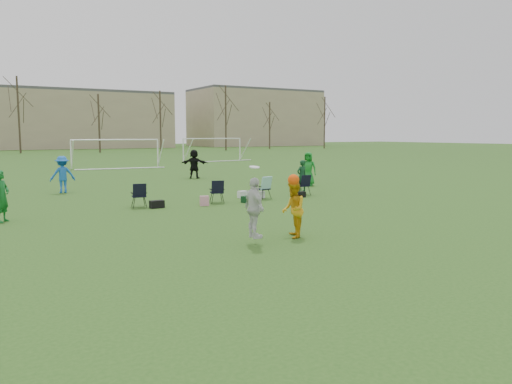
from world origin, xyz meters
TOP-DOWN VIEW (x-y plane):
  - ground at (0.00, 0.00)m, footprint 260.00×260.00m
  - fielder_green_near at (-6.24, 7.19)m, footprint 0.70×0.76m
  - fielder_blue at (-3.11, 14.89)m, footprint 1.19×0.69m
  - fielder_green_far at (9.44, 11.59)m, footprint 1.06×1.09m
  - fielder_black at (5.74, 19.13)m, footprint 1.77×1.46m
  - center_contest at (0.07, 0.17)m, footprint 2.10×1.25m
  - sideline_setup at (3.48, 8.09)m, footprint 8.67×1.80m
  - goal_mid at (4.00, 32.00)m, footprint 7.40×0.63m
  - goal_right at (16.00, 38.00)m, footprint 7.35×1.14m
  - tree_line at (0.24, 69.85)m, footprint 110.28×3.28m
  - building_row at (6.73, 96.00)m, footprint 126.00×16.00m

SIDE VIEW (x-z plane):
  - ground at x=0.00m, z-range 0.00..0.00m
  - sideline_setup at x=3.48m, z-range -0.32..1.35m
  - fielder_green_near at x=-6.24m, z-range 0.00..1.73m
  - center_contest at x=0.07m, z-range -0.14..1.95m
  - fielder_blue at x=-3.11m, z-range 0.00..1.83m
  - fielder_green_far at x=9.44m, z-range 0.00..1.90m
  - fielder_black at x=5.74m, z-range 0.00..1.90m
  - goal_mid at x=4.00m, z-range 0.69..3.15m
  - goal_right at x=16.00m, z-range 0.69..3.15m
  - tree_line at x=0.24m, z-range -0.61..10.79m
  - building_row at x=6.73m, z-range -0.51..12.49m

